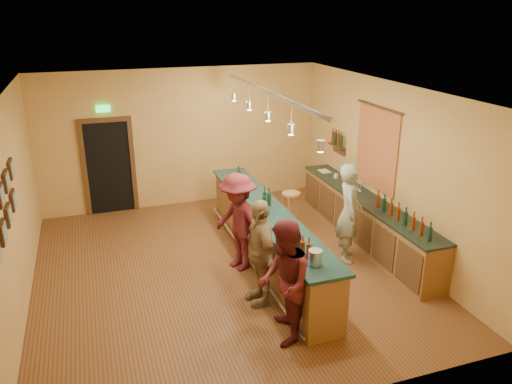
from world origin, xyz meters
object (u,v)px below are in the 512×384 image
object	(u,v)px
back_counter	(365,220)
tasting_bar	(267,233)
bar_stool	(291,199)
bartender	(349,213)
customer_b	(260,252)
customer_a	(284,283)
customer_c	(238,222)

from	to	relation	value
back_counter	tasting_bar	world-z (taller)	tasting_bar
back_counter	bar_stool	distance (m)	1.61
bartender	customer_b	world-z (taller)	bartender
back_counter	bartender	size ratio (longest dim) A/B	2.44
bartender	customer_a	xyz separation A→B (m)	(-2.02, -1.85, -0.03)
bar_stool	tasting_bar	bearing A→B (deg)	-127.74
tasting_bar	customer_b	bearing A→B (deg)	-115.05
tasting_bar	back_counter	bearing A→B (deg)	4.82
bartender	customer_c	size ratio (longest dim) A/B	1.04
bartender	customer_c	bearing A→B (deg)	103.37
back_counter	customer_b	world-z (taller)	customer_b
bartender	customer_b	distance (m)	2.18
tasting_bar	bar_stool	bearing A→B (deg)	52.26
bar_stool	customer_b	bearing A→B (deg)	-122.18
tasting_bar	customer_c	bearing A→B (deg)	-179.62
customer_c	bar_stool	size ratio (longest dim) A/B	2.25
bartender	back_counter	bearing A→B (deg)	-30.02
back_counter	customer_a	xyz separation A→B (m)	(-2.70, -2.37, 0.42)
bartender	customer_a	bearing A→B (deg)	155.29
back_counter	customer_a	bearing A→B (deg)	-138.74
back_counter	customer_c	xyz separation A→B (m)	(-2.70, -0.18, 0.41)
bartender	customer_b	bearing A→B (deg)	135.30
tasting_bar	bar_stool	world-z (taller)	tasting_bar
customer_b	customer_c	distance (m)	1.17
bartender	customer_c	world-z (taller)	bartender
customer_a	bar_stool	xyz separation A→B (m)	(1.57, 3.50, -0.25)
bartender	tasting_bar	bearing A→B (deg)	99.82
customer_a	bar_stool	distance (m)	3.84
bar_stool	back_counter	bearing A→B (deg)	-45.01
back_counter	tasting_bar	xyz separation A→B (m)	(-2.15, -0.18, 0.12)
customer_b	bar_stool	world-z (taller)	customer_b
back_counter	bartender	bearing A→B (deg)	-142.79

